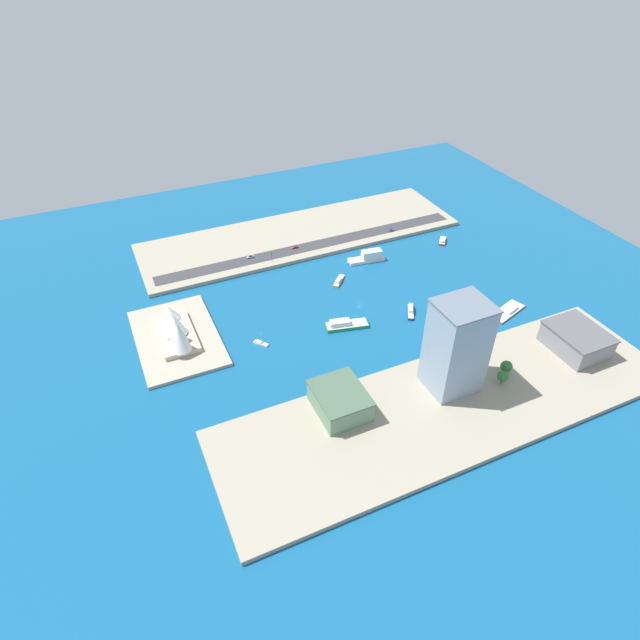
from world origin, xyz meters
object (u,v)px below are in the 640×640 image
pickup_red (295,247)px  tower_tall_glass (457,347)px  opera_landmark (175,328)px  ferry_white_commuter (369,257)px  ferry_green_doubledeck (345,325)px  traffic_light_waterfront (272,256)px  tugboat_red (443,241)px  patrol_launch_navy (411,311)px  warehouse_low_gray (576,340)px  barge_flat_brown (508,311)px  hatchback_blue (391,230)px  terminal_long_green (340,401)px  sailboat_small_white (261,343)px  sedan_silver (250,257)px  water_taxi_orange (339,281)px

pickup_red → tower_tall_glass: bearing=-172.9°
opera_landmark → ferry_white_commuter: bearing=-77.2°
ferry_green_doubledeck → traffic_light_waterfront: (84.26, 14.94, 5.17)m
tugboat_red → traffic_light_waterfront: size_ratio=1.93×
patrol_launch_navy → tugboat_red: size_ratio=1.21×
tugboat_red → warehouse_low_gray: bearing=177.6°
patrol_launch_navy → barge_flat_brown: 60.19m
hatchback_blue → terminal_long_green: bearing=141.8°
tower_tall_glass → traffic_light_waterfront: size_ratio=7.81×
traffic_light_waterfront → opera_landmark: size_ratio=0.15×
pickup_red → hatchback_blue: bearing=-95.0°
barge_flat_brown → ferry_white_commuter: bearing=29.2°
sailboat_small_white → sedan_silver: sailboat_small_white is taller
warehouse_low_gray → water_taxi_orange: bearing=36.9°
ferry_green_doubledeck → opera_landmark: opera_landmark is taller
water_taxi_orange → traffic_light_waterfront: 51.61m
opera_landmark → patrol_launch_navy: bearing=-103.3°
patrol_launch_navy → traffic_light_waterfront: traffic_light_waterfront is taller
water_taxi_orange → hatchback_blue: (42.41, -65.10, 2.51)m
sailboat_small_white → terminal_long_green: bearing=-164.7°
pickup_red → opera_landmark: bearing=123.2°
pickup_red → tugboat_red: bearing=-107.4°
hatchback_blue → opera_landmark: 186.21m
water_taxi_orange → ferry_green_doubledeck: bearing=158.4°
ferry_green_doubledeck → ferry_white_commuter: bearing=-38.9°
ferry_green_doubledeck → opera_landmark: size_ratio=0.63×
pickup_red → ferry_white_commuter: bearing=-128.0°
water_taxi_orange → tower_tall_glass: bearing=-175.5°
patrol_launch_navy → hatchback_blue: hatchback_blue is taller
warehouse_low_gray → traffic_light_waterfront: warehouse_low_gray is taller
sailboat_small_white → tower_tall_glass: tower_tall_glass is taller
patrol_launch_navy → hatchback_blue: size_ratio=3.30×
patrol_launch_navy → barge_flat_brown: size_ratio=0.53×
water_taxi_orange → terminal_long_green: size_ratio=0.46×
ferry_green_doubledeck → warehouse_low_gray: (-73.19, -106.15, 7.33)m
terminal_long_green → pickup_red: (153.82, -39.41, -5.23)m
sailboat_small_white → tugboat_red: sailboat_small_white is taller
terminal_long_green → opera_landmark: bearing=34.5°
patrol_launch_navy → sailboat_small_white: (9.92, 94.30, -0.57)m
patrol_launch_navy → ferry_green_doubledeck: bearing=84.6°
ferry_green_doubledeck → traffic_light_waterfront: bearing=10.1°
sedan_silver → warehouse_low_gray: bearing=-141.4°
sailboat_small_white → patrol_launch_navy: bearing=-96.0°
ferry_green_doubledeck → patrol_launch_navy: bearing=-95.4°
ferry_green_doubledeck → pickup_red: (93.76, -6.31, 1.71)m
hatchback_blue → sedan_silver: size_ratio=0.92×
tugboat_red → hatchback_blue: size_ratio=2.74×
warehouse_low_gray → tower_tall_glass: tower_tall_glass is taller
tower_tall_glass → ferry_white_commuter: bearing=-9.9°
water_taxi_orange → opera_landmark: bearing=98.4°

